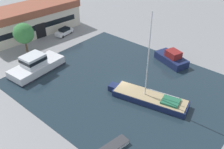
# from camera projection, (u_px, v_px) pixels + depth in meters

# --- Properties ---
(ground_plane) EXTENTS (440.00, 440.00, 0.00)m
(ground_plane) POSITION_uv_depth(u_px,v_px,m) (124.00, 85.00, 41.11)
(ground_plane) COLOR gray
(water_canal) EXTENTS (27.84, 34.28, 0.01)m
(water_canal) POSITION_uv_depth(u_px,v_px,m) (124.00, 85.00, 41.10)
(water_canal) COLOR #1E2D38
(water_canal) RESTS_ON ground
(warehouse_building) EXTENTS (23.29, 10.24, 6.36)m
(warehouse_building) POSITION_uv_depth(u_px,v_px,m) (31.00, 19.00, 57.27)
(warehouse_building) COLOR beige
(warehouse_building) RESTS_ON ground
(quay_tree_near_building) EXTENTS (3.98, 3.98, 6.40)m
(quay_tree_near_building) POSITION_uv_depth(u_px,v_px,m) (24.00, 33.00, 47.80)
(quay_tree_near_building) COLOR brown
(quay_tree_near_building) RESTS_ON ground
(parked_car) EXTENTS (4.62, 2.37, 1.63)m
(parked_car) POSITION_uv_depth(u_px,v_px,m) (64.00, 32.00, 57.43)
(parked_car) COLOR silver
(parked_car) RESTS_ON ground
(sailboat_moored) EXTENTS (5.59, 12.68, 13.81)m
(sailboat_moored) POSITION_uv_depth(u_px,v_px,m) (149.00, 98.00, 37.36)
(sailboat_moored) COLOR #19234C
(sailboat_moored) RESTS_ON water_canal
(motor_cruiser) EXTENTS (10.11, 4.98, 3.37)m
(motor_cruiser) POSITION_uv_depth(u_px,v_px,m) (36.00, 65.00, 44.01)
(motor_cruiser) COLOR silver
(motor_cruiser) RESTS_ON water_canal
(small_dinghy) EXTENTS (4.36, 2.08, 0.54)m
(small_dinghy) POSITION_uv_depth(u_px,v_px,m) (113.00, 147.00, 29.93)
(small_dinghy) COLOR silver
(small_dinghy) RESTS_ON water_canal
(cabin_boat) EXTENTS (4.92, 7.07, 2.61)m
(cabin_boat) POSITION_uv_depth(u_px,v_px,m) (172.00, 58.00, 46.69)
(cabin_boat) COLOR #19234C
(cabin_boat) RESTS_ON water_canal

